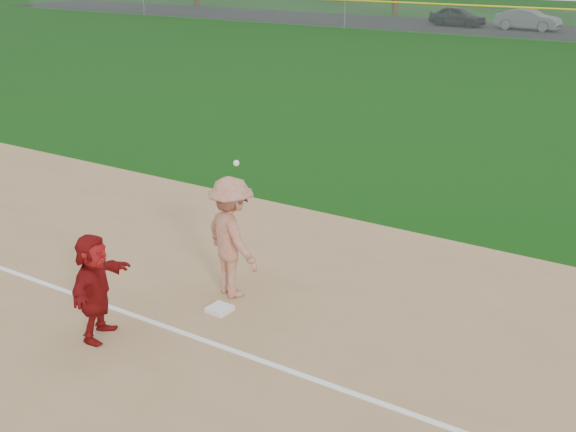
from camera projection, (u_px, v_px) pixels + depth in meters
The scene contains 7 objects.
ground at pixel (237, 320), 11.44m from camera, with size 160.00×160.00×0.00m, color #0F3D0B.
foul_line at pixel (205, 341), 10.80m from camera, with size 60.00×0.10×0.01m, color white.
first_base at pixel (220, 309), 11.67m from camera, with size 0.35×0.35×0.08m, color white.
base_runner at pixel (95, 287), 10.64m from camera, with size 1.54×0.49×1.66m, color maroon.
car_left at pixel (458, 16), 54.25m from camera, with size 1.71×4.26×1.45m, color black.
car_mid at pixel (528, 19), 51.60m from camera, with size 1.58×4.53×1.49m, color #5B5E63.
first_base_play at pixel (232, 237), 11.92m from camera, with size 1.53×1.23×2.46m.
Camera 1 is at (6.20, -8.07, 5.54)m, focal length 45.00 mm.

